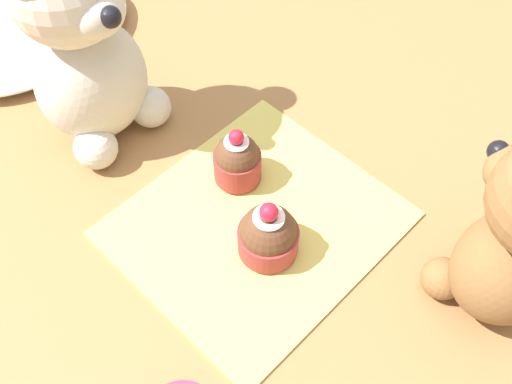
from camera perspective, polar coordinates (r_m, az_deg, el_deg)
ground_plane at (r=0.60m, az=0.00°, el=-3.13°), size 4.00×4.00×0.00m
knitted_placemat at (r=0.60m, az=0.00°, el=-2.98°), size 0.26×0.23×0.01m
tulle_cloth at (r=0.82m, az=-20.43°, el=14.16°), size 0.26×0.19×0.03m
teddy_bear_cream at (r=0.62m, az=-16.13°, el=13.29°), size 0.13×0.13×0.24m
cupcake_near_cream_bear at (r=0.61m, az=-1.81°, el=3.09°), size 0.05×0.05×0.07m
cupcake_near_tan_bear at (r=0.56m, az=1.17°, el=-4.07°), size 0.06×0.06×0.07m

